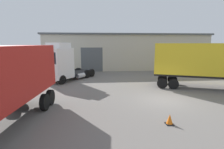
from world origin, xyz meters
TOP-DOWN VIEW (x-y plane):
  - ground_plane at (0.00, 0.00)m, footprint 60.00×60.00m
  - warehouse_building at (0.00, 17.89)m, footprint 26.29×8.29m
  - tractor_unit_white at (-8.91, 7.35)m, footprint 5.63×6.47m
  - gravel_pile at (-11.60, 3.90)m, footprint 2.97×2.97m
  - traffic_cone at (-1.32, -3.92)m, footprint 0.40×0.40m

SIDE VIEW (x-z plane):
  - ground_plane at x=0.00m, z-range 0.00..0.00m
  - traffic_cone at x=-1.32m, z-range -0.02..0.53m
  - gravel_pile at x=-11.60m, z-range 0.00..1.42m
  - tractor_unit_white at x=-8.91m, z-range -0.12..4.16m
  - warehouse_building at x=0.00m, z-range 0.01..5.73m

